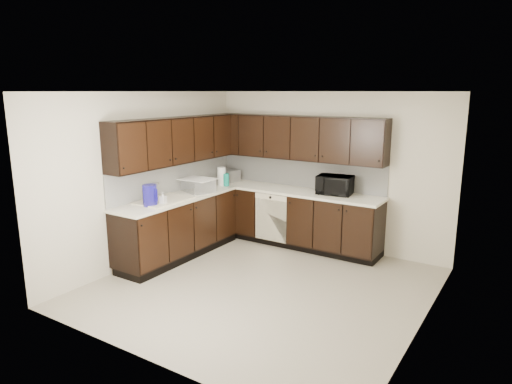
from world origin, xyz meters
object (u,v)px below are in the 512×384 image
microwave (335,185)px  toaster_oven (229,175)px  sink (164,205)px  blue_pitcher (150,195)px  storage_bin (198,185)px

microwave → toaster_oven: microwave is taller
sink → microwave: bearing=42.3°
toaster_oven → blue_pitcher: 2.05m
sink → toaster_oven: sink is taller
microwave → toaster_oven: 2.00m
sink → storage_bin: 0.79m
microwave → toaster_oven: (-1.99, -0.02, -0.04)m
sink → storage_bin: size_ratio=1.59×
sink → toaster_oven: size_ratio=2.51×
microwave → storage_bin: size_ratio=1.03×
storage_bin → blue_pitcher: 1.08m
blue_pitcher → microwave: bearing=59.1°
toaster_oven → blue_pitcher: bearing=-74.8°
sink → storage_bin: sink is taller
storage_bin → sink: bearing=-90.4°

